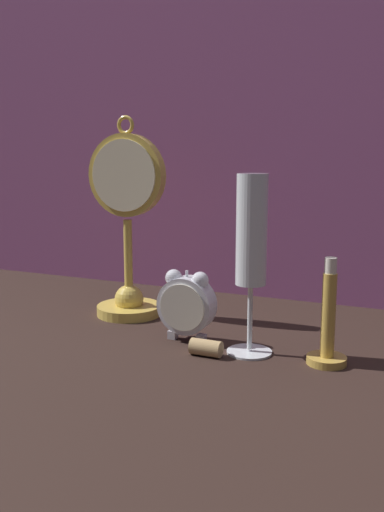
# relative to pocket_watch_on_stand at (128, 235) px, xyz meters

# --- Properties ---
(ground_plane) EXTENTS (4.00, 4.00, 0.00)m
(ground_plane) POSITION_rel_pocket_watch_on_stand_xyz_m (0.13, -0.12, -0.13)
(ground_plane) COLOR black
(fabric_backdrop_drape) EXTENTS (1.68, 0.01, 0.79)m
(fabric_backdrop_drape) POSITION_rel_pocket_watch_on_stand_xyz_m (0.13, 0.21, 0.26)
(fabric_backdrop_drape) COLOR #8E4C7F
(fabric_backdrop_drape) RESTS_ON ground_plane
(pocket_watch_on_stand) EXTENTS (0.13, 0.11, 0.32)m
(pocket_watch_on_stand) POSITION_rel_pocket_watch_on_stand_xyz_m (0.00, 0.00, 0.00)
(pocket_watch_on_stand) COLOR gold
(pocket_watch_on_stand) RESTS_ON ground_plane
(alarm_clock_twin_bell) EXTENTS (0.08, 0.03, 0.10)m
(alarm_clock_twin_bell) POSITION_rel_pocket_watch_on_stand_xyz_m (0.14, -0.08, -0.08)
(alarm_clock_twin_bell) COLOR silver
(alarm_clock_twin_bell) RESTS_ON ground_plane
(champagne_flute) EXTENTS (0.06, 0.06, 0.24)m
(champagne_flute) POSITION_rel_pocket_watch_on_stand_xyz_m (0.24, -0.10, 0.01)
(champagne_flute) COLOR silver
(champagne_flute) RESTS_ON ground_plane
(brass_candlestick) EXTENTS (0.05, 0.05, 0.14)m
(brass_candlestick) POSITION_rel_pocket_watch_on_stand_xyz_m (0.34, -0.09, -0.09)
(brass_candlestick) COLOR gold
(brass_candlestick) RESTS_ON ground_plane
(wine_cork) EXTENTS (0.04, 0.02, 0.02)m
(wine_cork) POSITION_rel_pocket_watch_on_stand_xyz_m (0.19, -0.13, -0.12)
(wine_cork) COLOR tan
(wine_cork) RESTS_ON ground_plane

